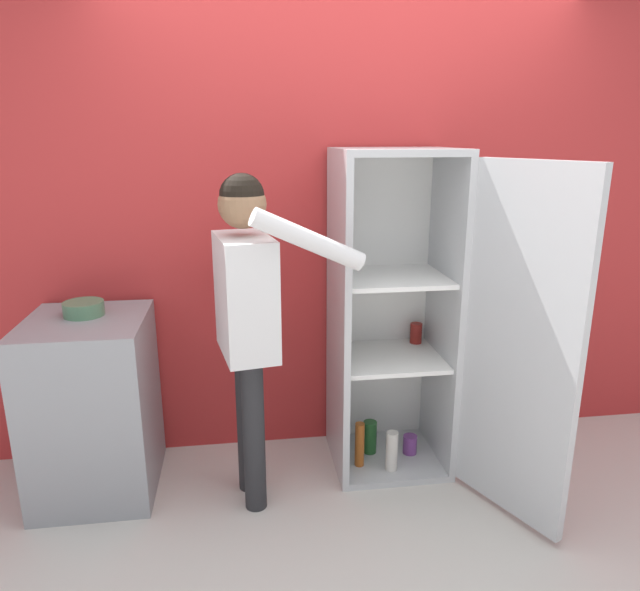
% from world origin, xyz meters
% --- Properties ---
extents(ground_plane, '(12.00, 12.00, 0.00)m').
position_xyz_m(ground_plane, '(0.00, 0.00, 0.00)').
color(ground_plane, beige).
extents(wall_back, '(7.00, 0.06, 2.55)m').
position_xyz_m(wall_back, '(0.00, 0.98, 1.27)').
color(wall_back, '#B72D2D').
rests_on(wall_back, ground_plane).
extents(refrigerator, '(0.90, 1.11, 1.72)m').
position_xyz_m(refrigerator, '(0.32, 0.57, 0.85)').
color(refrigerator, '#B7BABC').
rests_on(refrigerator, ground_plane).
extents(person, '(0.68, 0.54, 1.62)m').
position_xyz_m(person, '(-0.55, 0.41, 1.03)').
color(person, '#262628').
rests_on(person, ground_plane).
extents(counter, '(0.57, 0.63, 0.92)m').
position_xyz_m(counter, '(-1.34, 0.61, 0.46)').
color(counter, gray).
rests_on(counter, ground_plane).
extents(bowl, '(0.20, 0.20, 0.07)m').
position_xyz_m(bowl, '(-1.35, 0.68, 0.96)').
color(bowl, '#517F5B').
rests_on(bowl, counter).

